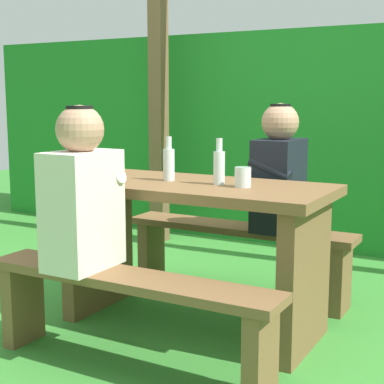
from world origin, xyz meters
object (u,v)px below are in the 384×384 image
(bench_near, at_px, (128,302))
(bottle_right, at_px, (219,166))
(bottle_left, at_px, (169,163))
(person_black_coat, at_px, (279,172))
(picnic_table, at_px, (192,230))
(drinking_glass, at_px, (243,177))
(bench_far, at_px, (238,245))
(person_white_shirt, at_px, (82,194))

(bench_near, height_order, bottle_right, bottle_right)
(bench_near, height_order, bottle_left, bottle_left)
(person_black_coat, bearing_deg, bottle_left, -125.00)
(person_black_coat, xyz_separation_m, bottle_right, (-0.10, -0.56, 0.09))
(person_black_coat, bearing_deg, picnic_table, -113.43)
(person_black_coat, height_order, bottle_right, person_black_coat)
(person_black_coat, relative_size, drinking_glass, 7.44)
(bench_far, distance_m, bottle_right, 0.79)
(bench_far, height_order, bottle_left, bottle_left)
(bottle_left, bearing_deg, bench_near, -76.23)
(person_white_shirt, bearing_deg, person_black_coat, 66.99)
(bench_far, bearing_deg, picnic_table, -90.00)
(bench_near, distance_m, bottle_right, 0.81)
(person_white_shirt, bearing_deg, bench_far, 78.28)
(bottle_right, bearing_deg, picnic_table, -175.83)
(person_black_coat, bearing_deg, drinking_glass, -86.25)
(picnic_table, bearing_deg, drinking_glass, -2.31)
(picnic_table, height_order, bench_near, picnic_table)
(picnic_table, height_order, person_white_shirt, person_white_shirt)
(bottle_left, bearing_deg, bench_far, 75.66)
(drinking_glass, bearing_deg, bottle_right, 170.86)
(bench_far, bearing_deg, drinking_glass, -64.01)
(picnic_table, xyz_separation_m, bottle_right, (0.15, 0.01, 0.34))
(person_white_shirt, bearing_deg, picnic_table, 67.41)
(picnic_table, relative_size, person_white_shirt, 1.95)
(picnic_table, distance_m, bench_near, 0.61)
(person_black_coat, distance_m, bottle_right, 0.57)
(person_white_shirt, bearing_deg, drinking_glass, 46.92)
(drinking_glass, bearing_deg, bench_far, 115.99)
(bench_near, xyz_separation_m, person_black_coat, (0.25, 1.14, 0.45))
(bench_far, bearing_deg, bench_near, -90.00)
(bench_near, height_order, person_black_coat, person_black_coat)
(person_white_shirt, bearing_deg, bottle_left, 80.86)
(drinking_glass, relative_size, bottle_left, 0.42)
(bottle_right, bearing_deg, bench_far, 104.64)
(bench_near, bearing_deg, bottle_right, 75.87)
(person_black_coat, bearing_deg, bottle_right, -100.14)
(drinking_glass, distance_m, bottle_right, 0.15)
(bottle_right, bearing_deg, bottle_left, 179.70)
(bench_near, xyz_separation_m, bottle_left, (-0.14, 0.58, 0.54))
(bench_near, relative_size, person_black_coat, 1.95)
(bench_far, distance_m, bottle_left, 0.79)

